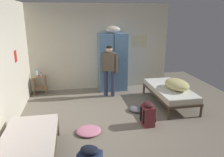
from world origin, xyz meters
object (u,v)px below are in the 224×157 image
object	(u,v)px
bedding_heap	(177,84)
bed_left_front	(27,147)
backpack_maroon	(148,114)
locker_bank	(113,61)
shelf_unit	(40,83)
clothes_pile_pink	(89,131)
water_bottle	(36,73)
bed_right	(169,91)
lotion_bottle	(41,75)
person_traveler	(109,66)
clothes_pile_grey	(137,109)

from	to	relation	value
bedding_heap	bed_left_front	bearing A→B (deg)	-151.65
bed_left_front	backpack_maroon	world-z (taller)	backpack_maroon
locker_bank	shelf_unit	xyz separation A→B (m)	(-2.32, 0.02, -0.62)
locker_bank	clothes_pile_pink	size ratio (longest dim) A/B	3.93
shelf_unit	bedding_heap	xyz separation A→B (m)	(3.75, -1.69, 0.27)
bedding_heap	water_bottle	size ratio (longest dim) A/B	3.79
bed_right	bed_left_front	xyz separation A→B (m)	(-3.39, -2.07, 0.00)
shelf_unit	water_bottle	world-z (taller)	water_bottle
bedding_heap	lotion_bottle	distance (m)	4.03
locker_bank	person_traveler	xyz separation A→B (m)	(-0.21, -0.58, -0.04)
shelf_unit	clothes_pile_pink	size ratio (longest dim) A/B	1.08
bed_right	lotion_bottle	xyz separation A→B (m)	(-3.57, 1.47, 0.24)
locker_bank	bedding_heap	bearing A→B (deg)	-49.25
shelf_unit	clothes_pile_pink	bearing A→B (deg)	-64.00
shelf_unit	bed_right	world-z (taller)	shelf_unit
bed_left_front	bedding_heap	world-z (taller)	bedding_heap
backpack_maroon	person_traveler	bearing A→B (deg)	105.32
shelf_unit	bedding_heap	bearing A→B (deg)	-24.21
bed_left_front	clothes_pile_grey	distance (m)	2.99
bed_right	clothes_pile_grey	size ratio (longest dim) A/B	4.39
bed_left_front	bedding_heap	xyz separation A→B (m)	(3.50, 1.89, 0.24)
locker_bank	water_bottle	size ratio (longest dim) A/B	9.30
lotion_bottle	backpack_maroon	bearing A→B (deg)	-44.53
locker_bank	lotion_bottle	distance (m)	2.27
bed_right	clothes_pile_pink	world-z (taller)	bed_right
locker_bank	clothes_pile_pink	xyz separation A→B (m)	(-1.02, -2.65, -0.93)
bed_right	water_bottle	xyz separation A→B (m)	(-3.72, 1.53, 0.29)
person_traveler	locker_bank	bearing A→B (deg)	70.00
person_traveler	clothes_pile_pink	world-z (taller)	person_traveler
bed_left_front	backpack_maroon	size ratio (longest dim) A/B	3.45
clothes_pile_grey	shelf_unit	bearing A→B (deg)	145.65
locker_bank	bed_left_front	size ratio (longest dim) A/B	1.09
bed_right	locker_bank	bearing A→B (deg)	131.65
shelf_unit	water_bottle	xyz separation A→B (m)	(-0.08, 0.02, 0.32)
bed_left_front	backpack_maroon	bearing A→B (deg)	22.58
lotion_bottle	clothes_pile_grey	size ratio (longest dim) A/B	0.29
shelf_unit	backpack_maroon	distance (m)	3.70
water_bottle	lotion_bottle	distance (m)	0.17
person_traveler	water_bottle	size ratio (longest dim) A/B	6.93
lotion_bottle	bedding_heap	bearing A→B (deg)	-24.10
bed_left_front	person_traveler	bearing A→B (deg)	58.03
shelf_unit	person_traveler	bearing A→B (deg)	-15.87
locker_bank	bed_right	xyz separation A→B (m)	(1.32, -1.49, -0.59)
bedding_heap	clothes_pile_pink	world-z (taller)	bedding_heap
bedding_heap	person_traveler	distance (m)	2.00
person_traveler	backpack_maroon	size ratio (longest dim) A/B	2.81
shelf_unit	bedding_heap	distance (m)	4.12
person_traveler	clothes_pile_grey	world-z (taller)	person_traveler
shelf_unit	bed_left_front	xyz separation A→B (m)	(0.25, -3.58, 0.04)
bedding_heap	shelf_unit	bearing A→B (deg)	155.79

